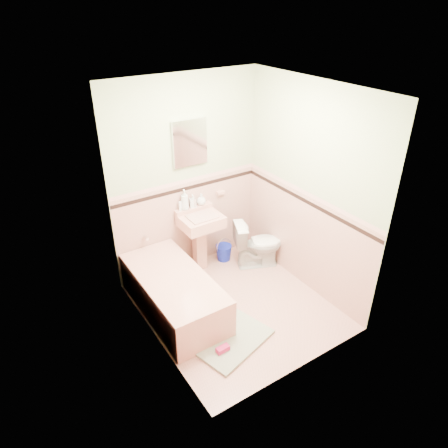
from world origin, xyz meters
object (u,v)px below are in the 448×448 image
soap_bottle_right (201,199)px  shoe (223,349)px  bathtub (174,295)px  soap_bottle_left (184,200)px  soap_bottle_mid (193,201)px  bucket (224,252)px  sink (202,244)px  medicine_cabinet (190,143)px  toilet (258,244)px

soap_bottle_right → shoe: bearing=-113.6°
bathtub → shoe: bathtub is taller
soap_bottle_left → bathtub: bearing=-128.0°
bathtub → soap_bottle_right: bearing=41.8°
soap_bottle_mid → bucket: 0.93m
sink → shoe: size_ratio=5.75×
bathtub → soap_bottle_mid: (0.67, 0.71, 0.72)m
bathtub → shoe: 0.89m
medicine_cabinet → sink: bearing=-90.0°
soap_bottle_left → shoe: 1.89m
soap_bottle_right → medicine_cabinet: bearing=165.3°
bathtub → soap_bottle_right: size_ratio=9.98×
soap_bottle_mid → sink: bearing=-87.2°
sink → toilet: size_ratio=1.25×
bucket → shoe: bucket is taller
bucket → medicine_cabinet: bearing=155.7°
medicine_cabinet → shoe: medicine_cabinet is taller
soap_bottle_right → shoe: (-0.69, -1.57, -0.88)m
medicine_cabinet → shoe: size_ratio=3.98×
bathtub → bucket: bathtub is taller
medicine_cabinet → soap_bottle_right: medicine_cabinet is taller
medicine_cabinet → shoe: (-0.57, -1.60, -1.64)m
shoe → toilet: bearing=37.9°
sink → soap_bottle_mid: (-0.01, 0.18, 0.54)m
soap_bottle_right → toilet: (0.58, -0.48, -0.62)m
bathtub → soap_bottle_left: bearing=52.0°
toilet → soap_bottle_left: bearing=82.4°
bathtub → soap_bottle_mid: bearing=46.6°
medicine_cabinet → toilet: medicine_cabinet is taller
soap_bottle_left → medicine_cabinet: bearing=13.6°
sink → medicine_cabinet: bearing=90.0°
sink → medicine_cabinet: medicine_cabinet is taller
soap_bottle_right → toilet: size_ratio=0.23×
bucket → soap_bottle_mid: bearing=160.1°
soap_bottle_mid → shoe: soap_bottle_mid is taller
bucket → shoe: bearing=-123.3°
bathtub → medicine_cabinet: (0.68, 0.74, 1.47)m
medicine_cabinet → soap_bottle_right: size_ratio=3.72×
soap_bottle_mid → shoe: bearing=-109.7°
soap_bottle_right → sink: bearing=-122.5°
soap_bottle_mid → shoe: (-0.57, -1.57, -0.89)m
bathtub → bucket: bearing=28.6°
medicine_cabinet → toilet: bearing=-36.5°
sink → soap_bottle_mid: size_ratio=4.76×
medicine_cabinet → toilet: 1.62m
medicine_cabinet → soap_bottle_left: bearing=-166.4°
soap_bottle_right → toilet: soap_bottle_right is taller
sink → soap_bottle_right: soap_bottle_right is taller
soap_bottle_mid → toilet: 1.06m
soap_bottle_right → bucket: size_ratio=0.68×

